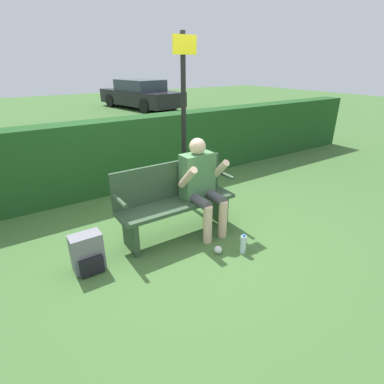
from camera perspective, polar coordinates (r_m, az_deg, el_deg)
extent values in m
plane|color=#426B33|center=(3.97, -2.63, -7.98)|extent=(40.00, 40.00, 0.00)
cube|color=#1E4C1E|center=(5.34, -13.56, 6.93)|extent=(12.00, 0.45, 1.22)
cube|color=#334C33|center=(3.76, -2.75, -2.29)|extent=(1.54, 0.42, 0.05)
cube|color=#334C33|center=(3.81, -4.31, 2.26)|extent=(1.54, 0.04, 0.47)
cube|color=#334C33|center=(3.63, -11.59, -8.00)|extent=(0.06, 0.38, 0.41)
cube|color=#334C33|center=(4.20, 4.94, -2.97)|extent=(0.06, 0.38, 0.41)
cylinder|color=#334C33|center=(3.38, -13.72, -1.57)|extent=(0.05, 0.38, 0.05)
cylinder|color=#334C33|center=(4.07, 6.22, 3.33)|extent=(0.05, 0.38, 0.05)
cube|color=#4C7F4C|center=(3.84, 1.02, 3.23)|extent=(0.43, 0.22, 0.57)
sphere|color=beige|center=(3.72, 1.06, 8.68)|extent=(0.21, 0.21, 0.21)
cylinder|color=#4C4C51|center=(3.72, 1.23, -1.65)|extent=(0.13, 0.40, 0.13)
cylinder|color=#4C4C51|center=(3.85, 4.14, -0.81)|extent=(0.13, 0.40, 0.13)
cylinder|color=beige|center=(3.69, 2.99, -6.22)|extent=(0.11, 0.11, 0.49)
cylinder|color=beige|center=(3.82, 5.88, -5.21)|extent=(0.11, 0.11, 0.49)
cylinder|color=beige|center=(3.58, -0.86, 2.75)|extent=(0.09, 0.34, 0.34)
cylinder|color=beige|center=(3.85, 5.14, 4.14)|extent=(0.09, 0.34, 0.34)
cube|color=slate|center=(3.45, -19.35, -10.71)|extent=(0.32, 0.19, 0.42)
cube|color=black|center=(3.40, -18.50, -13.26)|extent=(0.24, 0.07, 0.19)
cylinder|color=silver|center=(3.60, 9.72, -9.82)|extent=(0.07, 0.07, 0.23)
cylinder|color=#2D66B2|center=(3.54, 9.86, -8.15)|extent=(0.04, 0.04, 0.02)
cylinder|color=black|center=(4.40, -1.58, 12.38)|extent=(0.07, 0.07, 2.45)
cube|color=yellow|center=(4.29, -1.40, 26.27)|extent=(0.36, 0.02, 0.24)
cube|color=black|center=(15.35, -9.73, 17.35)|extent=(2.62, 4.85, 0.64)
cube|color=#333D4C|center=(15.31, -9.88, 19.45)|extent=(1.95, 2.47, 0.49)
cylinder|color=black|center=(16.12, -15.29, 16.46)|extent=(0.30, 0.65, 0.63)
cylinder|color=black|center=(17.01, -10.23, 17.23)|extent=(0.30, 0.65, 0.63)
cylinder|color=black|center=(13.74, -8.99, 15.88)|extent=(0.30, 0.65, 0.63)
cylinder|color=black|center=(14.78, -3.55, 16.63)|extent=(0.30, 0.65, 0.63)
sphere|color=silver|center=(3.60, 4.98, -10.91)|extent=(0.09, 0.09, 0.09)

